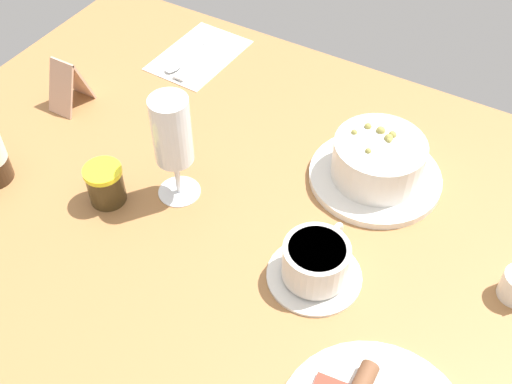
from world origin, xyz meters
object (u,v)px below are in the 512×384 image
wine_glass (172,135)px  jam_jar (105,184)px  cutlery_setting (197,55)px  porridge_bowl (378,162)px  menu_card (68,83)px  coffee_cup (316,263)px

wine_glass → jam_jar: (8.28, 6.44, -8.25)cm
cutlery_setting → jam_jar: 37.94cm
wine_glass → jam_jar: 13.35cm
porridge_bowl → jam_jar: porridge_bowl is taller
menu_card → porridge_bowl: bearing=-169.8°
jam_jar → menu_card: menu_card is taller
porridge_bowl → cutlery_setting: size_ratio=1.05×
wine_glass → jam_jar: bearing=37.9°
porridge_bowl → wine_glass: wine_glass is taller
porridge_bowl → coffee_cup: bearing=90.5°
wine_glass → coffee_cup: bearing=171.6°
cutlery_setting → wine_glass: (-17.10, 30.34, 11.13)cm
cutlery_setting → coffee_cup: (-41.60, 33.95, 2.76)cm
porridge_bowl → cutlery_setting: porridge_bowl is taller
cutlery_setting → coffee_cup: size_ratio=1.40×
porridge_bowl → jam_jar: bearing=36.0°
porridge_bowl → coffee_cup: 20.82cm
porridge_bowl → cutlery_setting: 43.58cm
coffee_cup → wine_glass: size_ratio=0.77×
coffee_cup → menu_card: size_ratio=1.51×
cutlery_setting → jam_jar: jam_jar is taller
porridge_bowl → wine_glass: 30.76cm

